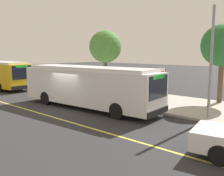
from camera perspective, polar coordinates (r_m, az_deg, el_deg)
ground_plane at (r=17.94m, az=-9.75°, el=-4.62°), size 120.00×120.00×0.00m
sidewalk_curb at (r=22.09m, az=2.48°, el=-1.89°), size 44.00×6.40×0.15m
lane_stripe_center at (r=16.70m, az=-15.68°, el=-5.77°), size 36.00×0.14×0.01m
transit_bus_main at (r=17.62m, az=-5.47°, el=0.57°), size 11.22×3.29×2.95m
bus_shelter at (r=20.63m, az=7.39°, el=2.50°), size 2.90×1.60×2.48m
waiting_bench at (r=20.65m, az=7.97°, el=-1.10°), size 1.60×0.48×0.95m
route_sign_post at (r=16.97m, az=11.32°, el=1.31°), size 0.44×0.08×2.80m
pedestrian_commuter at (r=18.02m, az=9.12°, el=-0.93°), size 0.24×0.40×1.69m
street_tree_near_shelter at (r=24.96m, az=-1.54°, el=9.42°), size 3.21×3.21×5.96m
street_tree_upstreet at (r=20.38m, az=24.06°, el=8.84°), size 3.17×3.17×5.89m
utility_pole at (r=15.26m, az=21.80°, el=5.37°), size 0.16×0.16×6.40m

